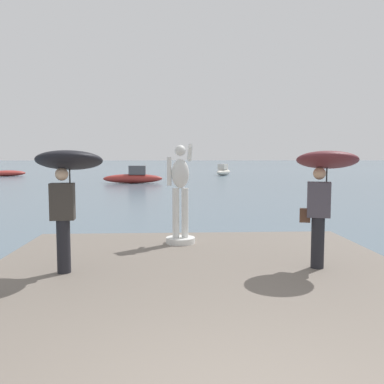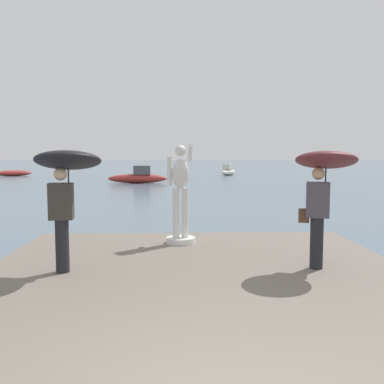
{
  "view_description": "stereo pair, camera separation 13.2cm",
  "coord_description": "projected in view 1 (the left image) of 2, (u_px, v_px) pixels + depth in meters",
  "views": [
    {
      "loc": [
        -0.45,
        -2.66,
        2.31
      ],
      "look_at": [
        0.0,
        6.16,
        1.55
      ],
      "focal_mm": 38.68,
      "sensor_mm": 36.0,
      "label": 1
    },
    {
      "loc": [
        -0.32,
        -2.67,
        2.31
      ],
      "look_at": [
        0.0,
        6.16,
        1.55
      ],
      "focal_mm": 38.68,
      "sensor_mm": 36.0,
      "label": 2
    }
  ],
  "objects": [
    {
      "name": "onlooker_right",
      "position": [
        324.0,
        176.0,
        6.98
      ],
      "size": [
        1.28,
        1.3,
        2.06
      ],
      "color": "black",
      "rests_on": "pier"
    },
    {
      "name": "pier",
      "position": [
        208.0,
        327.0,
        5.14
      ],
      "size": [
        7.26,
        10.59,
        0.4
      ],
      "primitive_type": "cube",
      "color": "#70665B",
      "rests_on": "ground"
    },
    {
      "name": "onlooker_left",
      "position": [
        68.0,
        175.0,
        6.72
      ],
      "size": [
        1.16,
        1.18,
        2.07
      ],
      "color": "black",
      "rests_on": "pier"
    },
    {
      "name": "ground_plane",
      "position": [
        175.0,
        179.0,
        42.67
      ],
      "size": [
        400.0,
        400.0,
        0.0
      ],
      "primitive_type": "plane",
      "color": "slate"
    },
    {
      "name": "boat_far",
      "position": [
        7.0,
        173.0,
        48.28
      ],
      "size": [
        4.3,
        2.85,
        0.69
      ],
      "color": "#9E2D28",
      "rests_on": "ground"
    },
    {
      "name": "boat_mid",
      "position": [
        134.0,
        177.0,
        35.62
      ],
      "size": [
        5.1,
        1.18,
        1.52
      ],
      "color": "#9E2D28",
      "rests_on": "ground"
    },
    {
      "name": "boat_near",
      "position": [
        223.0,
        171.0,
        50.63
      ],
      "size": [
        2.74,
        3.96,
        1.38
      ],
      "color": "silver",
      "rests_on": "ground"
    },
    {
      "name": "statue_white_figure",
      "position": [
        180.0,
        200.0,
        9.07
      ],
      "size": [
        0.64,
        0.88,
        2.19
      ],
      "color": "silver",
      "rests_on": "pier"
    }
  ]
}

